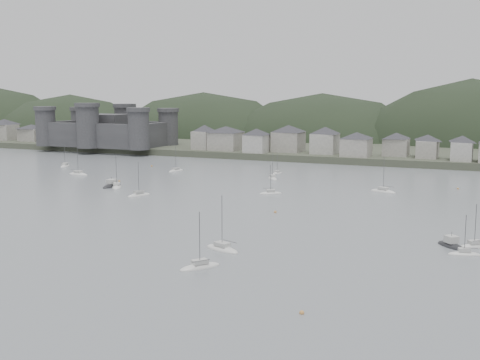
% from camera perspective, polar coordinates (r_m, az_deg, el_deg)
% --- Properties ---
extents(ground, '(900.00, 900.00, 0.00)m').
position_cam_1_polar(ground, '(107.24, -16.31, -8.56)').
color(ground, slate).
rests_on(ground, ground).
extents(far_shore_land, '(900.00, 250.00, 3.00)m').
position_cam_1_polar(far_shore_land, '(380.42, 13.31, 3.77)').
color(far_shore_land, '#383D2D').
rests_on(far_shore_land, ground).
extents(forested_ridge, '(851.55, 103.94, 102.57)m').
position_cam_1_polar(forested_ridge, '(355.73, 13.27, 1.39)').
color(forested_ridge, black).
rests_on(forested_ridge, ground).
extents(castle, '(66.00, 43.00, 20.00)m').
position_cam_1_polar(castle, '(319.10, -12.44, 4.65)').
color(castle, '#373739').
rests_on(castle, far_shore_land).
extents(waterfront_town, '(451.48, 28.46, 12.92)m').
position_cam_1_polar(waterfront_town, '(263.18, 19.90, 3.09)').
color(waterfront_town, gray).
rests_on(waterfront_town, far_shore_land).
extents(sailboat_lead, '(8.88, 5.64, 11.59)m').
position_cam_1_polar(sailboat_lead, '(118.26, -1.70, -6.55)').
color(sailboat_lead, silver).
rests_on(sailboat_lead, ground).
extents(moored_fleet, '(268.35, 163.23, 12.11)m').
position_cam_1_polar(moored_fleet, '(169.36, -1.53, -1.98)').
color(moored_fleet, silver).
rests_on(moored_fleet, ground).
extents(motor_launch_near, '(7.10, 7.29, 3.80)m').
position_cam_1_polar(motor_launch_near, '(127.78, 19.32, -5.84)').
color(motor_launch_near, black).
rests_on(motor_launch_near, ground).
extents(motor_launch_far, '(3.62, 9.31, 4.17)m').
position_cam_1_polar(motor_launch_far, '(199.89, -12.02, -0.54)').
color(motor_launch_far, black).
rests_on(motor_launch_far, ground).
extents(mooring_buoys, '(188.15, 138.94, 0.70)m').
position_cam_1_polar(mooring_buoys, '(156.28, -2.45, -2.87)').
color(mooring_buoys, '#C98A43').
rests_on(mooring_buoys, ground).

